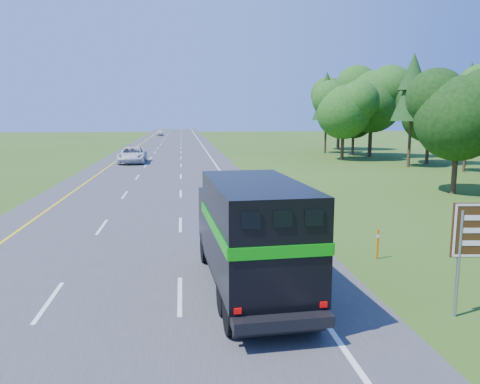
% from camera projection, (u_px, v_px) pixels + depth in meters
% --- Properties ---
extents(road, '(15.00, 260.00, 0.04)m').
position_uv_depth(road, '(164.00, 163.00, 51.58)').
color(road, '#38383A').
rests_on(road, ground).
extents(lane_markings, '(11.15, 260.00, 0.01)m').
position_uv_depth(lane_markings, '(164.00, 163.00, 51.57)').
color(lane_markings, yellow).
rests_on(lane_markings, road).
extents(horse_truck, '(2.80, 7.77, 3.39)m').
position_uv_depth(horse_truck, '(251.00, 232.00, 13.64)').
color(horse_truck, black).
rests_on(horse_truck, road).
extents(white_suv, '(2.95, 6.26, 1.73)m').
position_uv_depth(white_suv, '(132.00, 155.00, 51.27)').
color(white_suv, silver).
rests_on(white_suv, road).
extents(far_car, '(1.83, 4.14, 1.38)m').
position_uv_depth(far_car, '(160.00, 133.00, 119.40)').
color(far_car, silver).
rests_on(far_car, road).
extents(delineator, '(0.09, 0.05, 1.12)m').
position_uv_depth(delineator, '(378.00, 243.00, 17.11)').
color(delineator, orange).
rests_on(delineator, ground).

